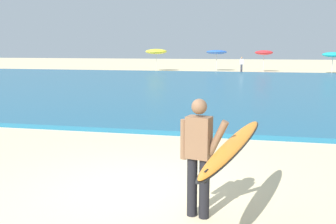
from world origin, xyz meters
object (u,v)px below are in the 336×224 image
beach_umbrella_1 (217,52)px  beach_umbrella_0 (156,51)px  beach_umbrella_3 (333,55)px  beachgoer_near_row_left (242,64)px  surfer_with_board (215,150)px  beach_umbrella_2 (264,53)px

beach_umbrella_1 → beach_umbrella_0: bearing=-165.9°
beach_umbrella_3 → beachgoer_near_row_left: 8.50m
surfer_with_board → beach_umbrella_1: bearing=95.4°
surfer_with_board → beachgoer_near_row_left: 33.58m
beachgoer_near_row_left → beach_umbrella_1: bearing=134.0°
surfer_with_board → beach_umbrella_3: beach_umbrella_3 is taller
beach_umbrella_0 → beach_umbrella_1: size_ratio=1.04×
beach_umbrella_1 → beach_umbrella_2: (4.89, -0.73, -0.03)m
beach_umbrella_3 → beach_umbrella_2: bearing=163.5°
beach_umbrella_2 → beachgoer_near_row_left: size_ratio=1.40×
beach_umbrella_0 → beach_umbrella_3: 17.47m
beach_umbrella_1 → beachgoer_near_row_left: size_ratio=1.43×
beach_umbrella_3 → beach_umbrella_1: bearing=166.9°
surfer_with_board → beachgoer_near_row_left: surfer_with_board is taller
beach_umbrella_1 → beach_umbrella_3: beach_umbrella_1 is taller
beach_umbrella_3 → beach_umbrella_0: bearing=176.6°
beach_umbrella_1 → beachgoer_near_row_left: bearing=-46.0°
surfer_with_board → beach_umbrella_0: bearing=105.5°
beach_umbrella_2 → beachgoer_near_row_left: (-2.15, -2.11, -1.12)m
beachgoer_near_row_left → beach_umbrella_3: bearing=1.7°
beach_umbrella_1 → beach_umbrella_3: bearing=-13.1°
surfer_with_board → beach_umbrella_3: bearing=77.1°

